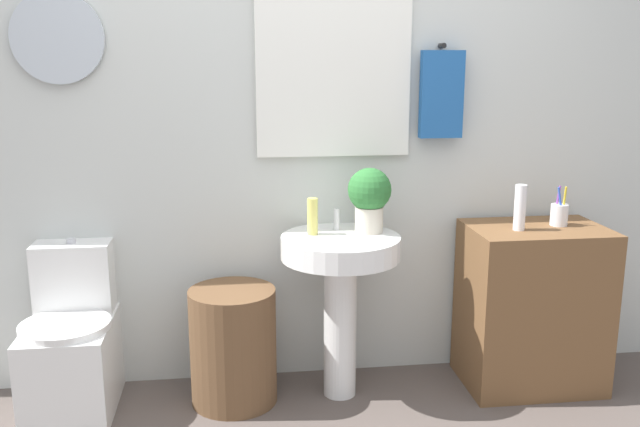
{
  "coord_description": "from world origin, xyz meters",
  "views": [
    {
      "loc": [
        -0.29,
        -2.04,
        1.54
      ],
      "look_at": [
        0.08,
        0.8,
        0.88
      ],
      "focal_mm": 38.22,
      "sensor_mm": 36.0,
      "label": 1
    }
  ],
  "objects_px": {
    "potted_plant": "(369,196)",
    "soap_bottle": "(313,216)",
    "wooden_cabinet": "(532,306)",
    "pedestal_sink": "(340,275)",
    "lotion_bottle": "(520,208)",
    "toilet": "(72,347)",
    "toothbrush_cup": "(559,214)",
    "laundry_hamper": "(233,346)"
  },
  "relations": [
    {
      "from": "wooden_cabinet",
      "to": "pedestal_sink",
      "type": "bearing_deg",
      "value": 180.0
    },
    {
      "from": "lotion_bottle",
      "to": "toothbrush_cup",
      "type": "bearing_deg",
      "value": 15.2
    },
    {
      "from": "lotion_bottle",
      "to": "wooden_cabinet",
      "type": "bearing_deg",
      "value": 19.94
    },
    {
      "from": "pedestal_sink",
      "to": "potted_plant",
      "type": "distance_m",
      "value": 0.38
    },
    {
      "from": "pedestal_sink",
      "to": "wooden_cabinet",
      "type": "xyz_separation_m",
      "value": [
        0.92,
        0.0,
        -0.19
      ]
    },
    {
      "from": "pedestal_sink",
      "to": "lotion_bottle",
      "type": "relative_size",
      "value": 3.66
    },
    {
      "from": "toilet",
      "to": "toothbrush_cup",
      "type": "relative_size",
      "value": 4.05
    },
    {
      "from": "laundry_hamper",
      "to": "toothbrush_cup",
      "type": "xyz_separation_m",
      "value": [
        1.52,
        0.02,
        0.56
      ]
    },
    {
      "from": "pedestal_sink",
      "to": "potted_plant",
      "type": "xyz_separation_m",
      "value": [
        0.14,
        0.06,
        0.35
      ]
    },
    {
      "from": "soap_bottle",
      "to": "laundry_hamper",
      "type": "bearing_deg",
      "value": -172.28
    },
    {
      "from": "toilet",
      "to": "pedestal_sink",
      "type": "distance_m",
      "value": 1.23
    },
    {
      "from": "soap_bottle",
      "to": "potted_plant",
      "type": "distance_m",
      "value": 0.27
    },
    {
      "from": "pedestal_sink",
      "to": "toothbrush_cup",
      "type": "xyz_separation_m",
      "value": [
        1.03,
        0.02,
        0.25
      ]
    },
    {
      "from": "laundry_hamper",
      "to": "lotion_bottle",
      "type": "distance_m",
      "value": 1.44
    },
    {
      "from": "wooden_cabinet",
      "to": "soap_bottle",
      "type": "relative_size",
      "value": 4.68
    },
    {
      "from": "wooden_cabinet",
      "to": "soap_bottle",
      "type": "bearing_deg",
      "value": 177.25
    },
    {
      "from": "toothbrush_cup",
      "to": "soap_bottle",
      "type": "bearing_deg",
      "value": 178.51
    },
    {
      "from": "potted_plant",
      "to": "toothbrush_cup",
      "type": "height_order",
      "value": "potted_plant"
    },
    {
      "from": "soap_bottle",
      "to": "toothbrush_cup",
      "type": "distance_m",
      "value": 1.15
    },
    {
      "from": "potted_plant",
      "to": "pedestal_sink",
      "type": "bearing_deg",
      "value": -156.8
    },
    {
      "from": "toilet",
      "to": "wooden_cabinet",
      "type": "xyz_separation_m",
      "value": [
        2.12,
        -0.03,
        0.1
      ]
    },
    {
      "from": "laundry_hamper",
      "to": "potted_plant",
      "type": "relative_size",
      "value": 1.81
    },
    {
      "from": "toilet",
      "to": "soap_bottle",
      "type": "relative_size",
      "value": 4.52
    },
    {
      "from": "toilet",
      "to": "lotion_bottle",
      "type": "relative_size",
      "value": 3.59
    },
    {
      "from": "potted_plant",
      "to": "soap_bottle",
      "type": "bearing_deg",
      "value": -177.8
    },
    {
      "from": "toilet",
      "to": "toothbrush_cup",
      "type": "height_order",
      "value": "toothbrush_cup"
    },
    {
      "from": "pedestal_sink",
      "to": "toothbrush_cup",
      "type": "relative_size",
      "value": 4.13
    },
    {
      "from": "wooden_cabinet",
      "to": "laundry_hamper",
      "type": "bearing_deg",
      "value": 180.0
    },
    {
      "from": "laundry_hamper",
      "to": "lotion_bottle",
      "type": "xyz_separation_m",
      "value": [
        1.3,
        -0.04,
        0.61
      ]
    },
    {
      "from": "potted_plant",
      "to": "lotion_bottle",
      "type": "relative_size",
      "value": 1.42
    },
    {
      "from": "pedestal_sink",
      "to": "toothbrush_cup",
      "type": "height_order",
      "value": "toothbrush_cup"
    },
    {
      "from": "wooden_cabinet",
      "to": "lotion_bottle",
      "type": "xyz_separation_m",
      "value": [
        -0.11,
        -0.04,
        0.49
      ]
    },
    {
      "from": "lotion_bottle",
      "to": "potted_plant",
      "type": "bearing_deg",
      "value": 171.54
    },
    {
      "from": "wooden_cabinet",
      "to": "toothbrush_cup",
      "type": "xyz_separation_m",
      "value": [
        0.11,
        0.02,
        0.44
      ]
    },
    {
      "from": "toothbrush_cup",
      "to": "toilet",
      "type": "bearing_deg",
      "value": 179.7
    },
    {
      "from": "soap_bottle",
      "to": "wooden_cabinet",
      "type": "bearing_deg",
      "value": -2.75
    },
    {
      "from": "potted_plant",
      "to": "wooden_cabinet",
      "type": "bearing_deg",
      "value": -4.39
    },
    {
      "from": "potted_plant",
      "to": "lotion_bottle",
      "type": "height_order",
      "value": "potted_plant"
    },
    {
      "from": "potted_plant",
      "to": "toothbrush_cup",
      "type": "distance_m",
      "value": 0.9
    },
    {
      "from": "lotion_bottle",
      "to": "toothbrush_cup",
      "type": "relative_size",
      "value": 1.13
    },
    {
      "from": "potted_plant",
      "to": "toothbrush_cup",
      "type": "xyz_separation_m",
      "value": [
        0.89,
        -0.04,
        -0.1
      ]
    },
    {
      "from": "soap_bottle",
      "to": "lotion_bottle",
      "type": "distance_m",
      "value": 0.94
    }
  ]
}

